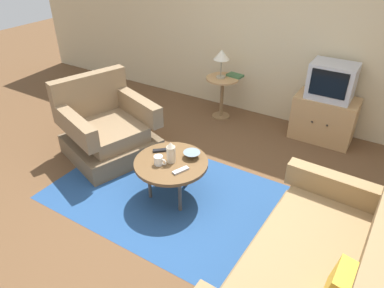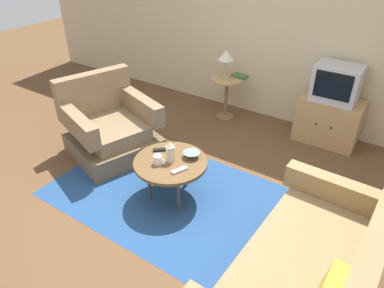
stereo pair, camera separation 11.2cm
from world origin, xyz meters
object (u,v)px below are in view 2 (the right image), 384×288
at_px(television, 337,83).
at_px(coffee_table, 171,164).
at_px(tv_stand, 328,121).
at_px(mug, 158,160).
at_px(vase, 170,152).
at_px(tv_remote_silver, 179,170).
at_px(table_lamp, 226,56).
at_px(bowl, 191,155).
at_px(armchair, 110,129).
at_px(book, 240,76).
at_px(couch, 307,276).
at_px(side_table, 226,90).
at_px(tv_remote_dark, 161,150).

bearing_deg(television, coffee_table, -116.39).
height_order(tv_stand, mug, tv_stand).
xyz_separation_m(vase, tv_remote_silver, (0.17, -0.09, -0.10)).
xyz_separation_m(tv_stand, television, (-0.00, -0.00, 0.52)).
height_order(table_lamp, bowl, table_lamp).
height_order(vase, mug, vase).
bearing_deg(coffee_table, armchair, 165.63).
bearing_deg(bowl, tv_stand, 64.81).
bearing_deg(tv_remote_silver, book, -146.04).
distance_m(armchair, coffee_table, 1.20).
xyz_separation_m(table_lamp, mug, (0.36, -1.98, -0.44)).
relative_size(couch, side_table, 2.85).
relative_size(vase, bowl, 1.28).
distance_m(armchair, book, 1.96).
bearing_deg(mug, side_table, 99.67).
bearing_deg(side_table, vase, -77.66).
height_order(tv_stand, table_lamp, table_lamp).
xyz_separation_m(table_lamp, tv_remote_silver, (0.61, -1.96, -0.47)).
distance_m(vase, bowl, 0.23).
xyz_separation_m(armchair, television, (2.17, 1.74, 0.50)).
bearing_deg(couch, tv_remote_dark, 74.76).
xyz_separation_m(couch, mug, (-1.63, 0.34, 0.20)).
bearing_deg(side_table, book, 45.70).
bearing_deg(vase, bowl, 52.44).
xyz_separation_m(couch, tv_remote_dark, (-1.76, 0.54, 0.17)).
bearing_deg(vase, couch, -15.99).
height_order(armchair, table_lamp, table_lamp).
bearing_deg(tv_stand, coffee_table, -116.37).
height_order(table_lamp, tv_remote_dark, table_lamp).
xyz_separation_m(armchair, tv_remote_silver, (1.33, -0.38, 0.14)).
bearing_deg(table_lamp, tv_remote_silver, -72.77).
bearing_deg(armchair, vase, 94.41).
bearing_deg(tv_stand, armchair, -141.19).
xyz_separation_m(armchair, table_lamp, (0.72, 1.58, 0.62)).
xyz_separation_m(couch, book, (-1.84, 2.47, 0.34)).
distance_m(mug, tv_remote_dark, 0.24).
distance_m(tv_stand, bowl, 2.07).
xyz_separation_m(vase, mug, (-0.07, -0.10, -0.06)).
distance_m(side_table, tv_stand, 1.44).
bearing_deg(television, couch, -77.57).
height_order(vase, bowl, vase).
height_order(armchair, side_table, armchair).
distance_m(coffee_table, mug, 0.15).
bearing_deg(vase, armchair, 165.77).
relative_size(couch, bowl, 10.16).
bearing_deg(armchair, coffee_table, 94.27).
height_order(couch, bowl, couch).
bearing_deg(tv_stand, tv_remote_dark, -121.95).
bearing_deg(tv_remote_silver, bowl, -150.20).
relative_size(couch, mug, 12.79).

